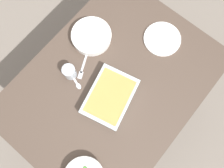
{
  "coord_description": "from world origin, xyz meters",
  "views": [
    {
      "loc": [
        -0.24,
        -0.2,
        1.98
      ],
      "look_at": [
        0.0,
        0.0,
        0.74
      ],
      "focal_mm": 36.29,
      "sensor_mm": 36.0,
      "label": 1
    }
  ],
  "objects_px": {
    "stew_bowl": "(91,36)",
    "side_plate": "(162,39)",
    "baking_dish": "(110,97)",
    "drink_cup": "(70,72)",
    "spoon_spare": "(75,80)",
    "spoon_by_stew": "(97,43)",
    "fork_on_table": "(83,67)"
  },
  "relations": [
    {
      "from": "spoon_by_stew",
      "to": "fork_on_table",
      "type": "height_order",
      "value": "spoon_by_stew"
    },
    {
      "from": "drink_cup",
      "to": "spoon_by_stew",
      "type": "distance_m",
      "value": 0.24
    },
    {
      "from": "baking_dish",
      "to": "spoon_spare",
      "type": "distance_m",
      "value": 0.23
    },
    {
      "from": "spoon_spare",
      "to": "drink_cup",
      "type": "bearing_deg",
      "value": 72.93
    },
    {
      "from": "spoon_by_stew",
      "to": "spoon_spare",
      "type": "xyz_separation_m",
      "value": [
        -0.25,
        -0.05,
        0.0
      ]
    },
    {
      "from": "drink_cup",
      "to": "spoon_spare",
      "type": "relative_size",
      "value": 0.49
    },
    {
      "from": "side_plate",
      "to": "fork_on_table",
      "type": "height_order",
      "value": "side_plate"
    },
    {
      "from": "fork_on_table",
      "to": "side_plate",
      "type": "bearing_deg",
      "value": -29.94
    },
    {
      "from": "drink_cup",
      "to": "spoon_by_stew",
      "type": "height_order",
      "value": "drink_cup"
    },
    {
      "from": "fork_on_table",
      "to": "spoon_spare",
      "type": "bearing_deg",
      "value": -169.42
    },
    {
      "from": "side_plate",
      "to": "spoon_spare",
      "type": "relative_size",
      "value": 1.27
    },
    {
      "from": "baking_dish",
      "to": "fork_on_table",
      "type": "bearing_deg",
      "value": 80.14
    },
    {
      "from": "drink_cup",
      "to": "spoon_spare",
      "type": "height_order",
      "value": "drink_cup"
    },
    {
      "from": "drink_cup",
      "to": "side_plate",
      "type": "height_order",
      "value": "drink_cup"
    },
    {
      "from": "stew_bowl",
      "to": "fork_on_table",
      "type": "relative_size",
      "value": 1.4
    },
    {
      "from": "side_plate",
      "to": "spoon_by_stew",
      "type": "bearing_deg",
      "value": 133.65
    },
    {
      "from": "spoon_by_stew",
      "to": "fork_on_table",
      "type": "relative_size",
      "value": 1.05
    },
    {
      "from": "drink_cup",
      "to": "fork_on_table",
      "type": "relative_size",
      "value": 0.51
    },
    {
      "from": "drink_cup",
      "to": "fork_on_table",
      "type": "height_order",
      "value": "drink_cup"
    },
    {
      "from": "stew_bowl",
      "to": "baking_dish",
      "type": "relative_size",
      "value": 0.68
    },
    {
      "from": "drink_cup",
      "to": "side_plate",
      "type": "relative_size",
      "value": 0.39
    },
    {
      "from": "spoon_spare",
      "to": "fork_on_table",
      "type": "height_order",
      "value": "spoon_spare"
    },
    {
      "from": "stew_bowl",
      "to": "spoon_spare",
      "type": "distance_m",
      "value": 0.27
    },
    {
      "from": "baking_dish",
      "to": "side_plate",
      "type": "bearing_deg",
      "value": -1.27
    },
    {
      "from": "stew_bowl",
      "to": "fork_on_table",
      "type": "xyz_separation_m",
      "value": [
        -0.17,
        -0.08,
        -0.03
      ]
    },
    {
      "from": "stew_bowl",
      "to": "spoon_spare",
      "type": "relative_size",
      "value": 1.36
    },
    {
      "from": "stew_bowl",
      "to": "baking_dish",
      "type": "distance_m",
      "value": 0.38
    },
    {
      "from": "drink_cup",
      "to": "spoon_spare",
      "type": "bearing_deg",
      "value": -107.07
    },
    {
      "from": "baking_dish",
      "to": "fork_on_table",
      "type": "height_order",
      "value": "baking_dish"
    },
    {
      "from": "stew_bowl",
      "to": "side_plate",
      "type": "bearing_deg",
      "value": -50.96
    },
    {
      "from": "drink_cup",
      "to": "side_plate",
      "type": "bearing_deg",
      "value": -28.19
    },
    {
      "from": "spoon_spare",
      "to": "side_plate",
      "type": "bearing_deg",
      "value": -23.9
    }
  ]
}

